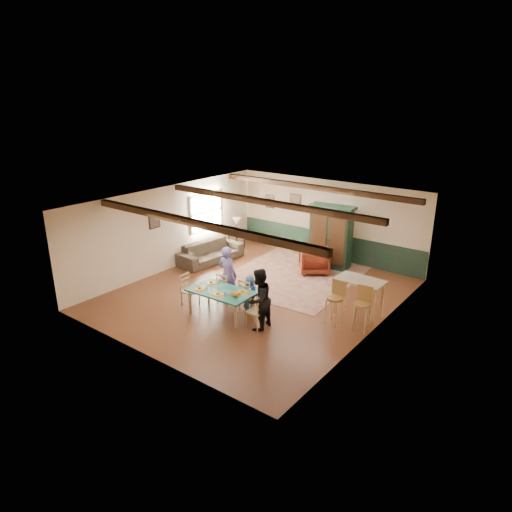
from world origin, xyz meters
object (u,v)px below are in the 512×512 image
Objects in this scene: dining_chair_far_right at (248,294)px; cat at (235,294)px; dining_chair_end_right at (256,311)px; person_man at (227,275)px; person_child at (250,293)px; dining_table at (221,303)px; person_woman at (259,299)px; dining_chair_end_left at (190,290)px; end_table at (237,240)px; bar_stool_left at (335,303)px; dining_chair_far_left at (226,288)px; bar_stool_right at (362,309)px; counter_table at (359,298)px; armchair at (314,260)px; table_lamp at (237,225)px; sofa at (211,252)px; armoire at (331,237)px.

cat is at bearing 100.37° from dining_chair_far_right.
dining_chair_end_right is 0.55× the size of person_man.
person_child is at bearing 99.46° from cat.
dining_table is 1.09× the size of person_woman.
dining_table is 1.89× the size of dining_chair_end_left.
dining_chair_end_right is 6.10m from end_table.
dining_chair_far_right is 2.27m from bar_stool_left.
dining_chair_far_left is 1.47× the size of end_table.
counter_table is at bearing 113.05° from bar_stool_right.
person_child is at bearing 52.23° from armchair.
bar_stool_right is (2.84, 0.69, 0.09)m from person_child.
table_lamp is at bearing -49.65° from dining_chair_far_right.
dining_chair_end_right is at bearing -46.15° from table_lamp.
bar_stool_right is at bearing -96.77° from sofa.
person_man is at bearing 136.55° from cat.
person_man is 1.75× the size of armchair.
dining_table is 1.89× the size of dining_chair_end_right.
bar_stool_left is (2.17, 0.66, 0.12)m from dining_chair_far_right.
dining_chair_end_left is at bearing 27.30° from person_child.
dining_table is at bearing 169.70° from cat.
cat is 4.54m from sofa.
person_child is 0.40× the size of sofa.
cat is (0.92, -0.72, 0.34)m from dining_chair_far_left.
dining_chair_far_left is at bearing -53.99° from end_table.
cat is at bearing 139.20° from dining_chair_far_left.
dining_chair_far_right is 0.74× the size of counter_table.
person_man reaches higher than dining_chair_far_left.
table_lamp is 6.46m from bar_stool_left.
sofa is (-1.90, 2.86, -0.10)m from dining_chair_end_left.
table_lamp reaches higher than sofa.
bar_stool_left reaches higher than cat.
dining_chair_end_right is 2.70m from counter_table.
dining_chair_end_left is 4.35m from armchair.
dining_table is 5.45m from end_table.
person_child reaches higher than dining_chair_end_left.
person_man is at bearing 0.00° from person_child.
sofa is (-4.03, 2.77, -0.10)m from dining_chair_end_right.
person_man is 1.21m from cat.
dining_chair_far_left is 0.38× the size of sofa.
bar_stool_left is (1.35, 1.30, -0.21)m from person_woman.
person_woman is at bearing 2.58° from dining_table.
bar_stool_left is (-0.27, -0.79, 0.06)m from counter_table.
person_woman reaches higher than dining_chair_far_left.
person_child is 0.84× the size of bar_stool_left.
cat is 0.30× the size of bar_stool_left.
bar_stool_right reaches higher than dining_chair_end_right.
person_woman is 1.64× the size of person_child.
bar_stool_left is (2.03, -3.49, -0.47)m from armoire.
armoire is (0.14, 4.16, 0.59)m from dining_chair_far_right.
bar_stool_left is at bearing 129.49° from dining_chair_end_right.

